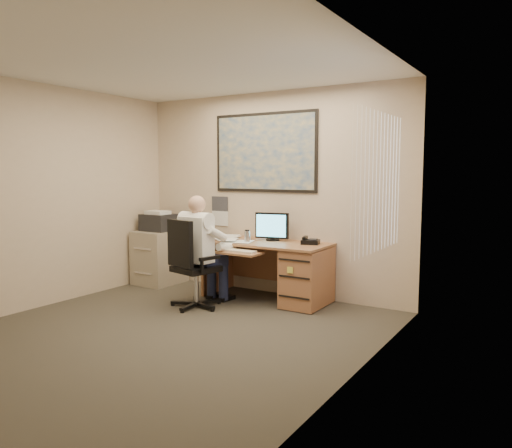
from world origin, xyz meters
The scene contains 8 objects.
room_shell centered at (0.00, 0.00, 1.35)m, with size 4.00×4.50×2.70m.
desk centered at (0.50, 1.90, 0.44)m, with size 1.60×0.97×1.11m.
world_map centered at (-0.08, 2.23, 1.90)m, with size 1.56×0.03×1.06m, color #1E4C93.
wall_calendar centered at (-0.83, 2.24, 1.08)m, with size 0.28×0.01×0.42m, color white.
window_blinds centered at (1.97, 0.80, 1.55)m, with size 0.06×1.40×1.30m, color beige, non-canonical shape.
filing_cabinet centered at (-1.67, 1.87, 0.46)m, with size 0.57×0.68×1.08m.
office_chair centered at (-0.37, 1.07, 0.32)m, with size 0.77×0.77×1.08m.
person centered at (-0.38, 1.15, 0.68)m, with size 0.56×0.81×1.36m, color white, non-canonical shape.
Camera 1 is at (3.37, -3.57, 1.64)m, focal length 35.00 mm.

